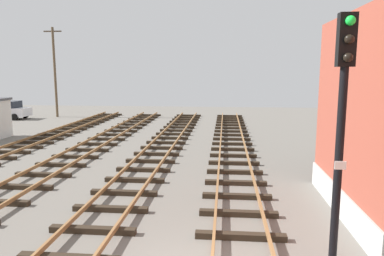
# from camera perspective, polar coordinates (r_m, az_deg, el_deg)

# --- Properties ---
(signal_mast) EXTENTS (0.36, 0.40, 5.76)m
(signal_mast) POSITION_cam_1_polar(r_m,az_deg,el_deg) (8.36, 22.61, 1.59)
(signal_mast) COLOR black
(signal_mast) RESTS_ON ground
(parked_car_white) EXTENTS (4.20, 2.04, 1.76)m
(parked_car_white) POSITION_cam_1_polar(r_m,az_deg,el_deg) (39.16, -27.27, 2.57)
(parked_car_white) COLOR silver
(parked_car_white) RESTS_ON ground
(utility_pole_far) EXTENTS (1.80, 0.24, 8.87)m
(utility_pole_far) POSITION_cam_1_polar(r_m,az_deg,el_deg) (38.84, -20.89, 8.44)
(utility_pole_far) COLOR brown
(utility_pole_far) RESTS_ON ground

